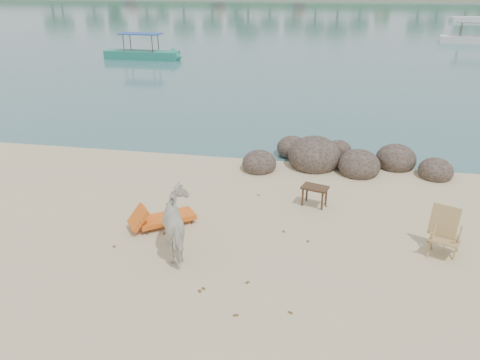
# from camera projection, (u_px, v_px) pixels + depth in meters

# --- Properties ---
(water) EXTENTS (400.00, 400.00, 0.00)m
(water) POSITION_uv_depth(u_px,v_px,m) (325.00, 8.00, 91.30)
(water) COLOR #335E66
(water) RESTS_ON ground
(boulders) EXTENTS (6.47, 2.97, 1.27)m
(boulders) POSITION_uv_depth(u_px,v_px,m) (337.00, 160.00, 15.10)
(boulders) COLOR #2F271F
(boulders) RESTS_ON ground
(cow) EXTENTS (1.39, 1.77, 1.36)m
(cow) POSITION_uv_depth(u_px,v_px,m) (180.00, 225.00, 10.20)
(cow) COLOR white
(cow) RESTS_ON ground
(side_table) EXTENTS (0.77, 0.61, 0.54)m
(side_table) POSITION_uv_depth(u_px,v_px,m) (314.00, 197.00, 12.45)
(side_table) COLOR #382316
(side_table) RESTS_ON ground
(lounge_chair) EXTENTS (1.75, 1.54, 0.52)m
(lounge_chair) POSITION_uv_depth(u_px,v_px,m) (166.00, 216.00, 11.48)
(lounge_chair) COLOR orange
(lounge_chair) RESTS_ON ground
(deck_chair) EXTENTS (0.88, 0.91, 1.02)m
(deck_chair) POSITION_uv_depth(u_px,v_px,m) (446.00, 235.00, 10.14)
(deck_chair) COLOR tan
(deck_chair) RESTS_ON ground
(boat_near) EXTENTS (6.30, 1.54, 3.06)m
(boat_near) POSITION_uv_depth(u_px,v_px,m) (141.00, 38.00, 34.65)
(boat_near) COLOR #217967
(boat_near) RESTS_ON water
(boat_mid) EXTENTS (6.53, 2.34, 3.11)m
(boat_mid) POSITION_uv_depth(u_px,v_px,m) (475.00, 26.00, 42.87)
(boat_mid) COLOR silver
(boat_mid) RESTS_ON water
(boat_far) EXTENTS (5.89, 3.06, 0.67)m
(boat_far) POSITION_uv_depth(u_px,v_px,m) (468.00, 18.00, 65.71)
(boat_far) COLOR silver
(boat_far) RESTS_ON water
(dead_leaves) EXTENTS (7.22, 6.76, 0.00)m
(dead_leaves) POSITION_uv_depth(u_px,v_px,m) (241.00, 253.00, 10.41)
(dead_leaves) COLOR brown
(dead_leaves) RESTS_ON ground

